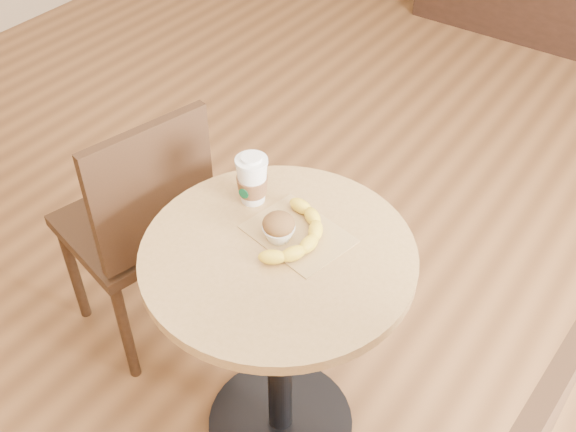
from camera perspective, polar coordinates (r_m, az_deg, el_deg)
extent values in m
cylinder|color=black|center=(2.16, -0.64, -17.01)|extent=(0.44, 0.44, 0.02)
cylinder|color=black|center=(1.86, -0.73, -11.20)|extent=(0.07, 0.07, 0.72)
cylinder|color=#A9834D|center=(1.59, -0.84, -3.34)|extent=(0.66, 0.66, 0.03)
cube|color=#311E11|center=(2.15, -13.01, -0.74)|extent=(0.48, 0.48, 0.04)
cylinder|color=#311E11|center=(2.47, -10.93, -0.84)|extent=(0.04, 0.04, 0.44)
cylinder|color=#311E11|center=(2.38, -17.71, -4.40)|extent=(0.04, 0.04, 0.44)
cylinder|color=#311E11|center=(2.25, -6.33, -5.20)|extent=(0.04, 0.04, 0.44)
cylinder|color=#311E11|center=(2.16, -13.62, -9.36)|extent=(0.04, 0.04, 0.44)
cube|color=#311E11|center=(1.87, -11.35, 2.06)|extent=(0.12, 0.37, 0.41)
cube|color=#A78551|center=(1.62, 0.86, -1.51)|extent=(0.27, 0.22, 0.00)
cylinder|color=white|center=(1.64, -3.12, 4.66)|extent=(0.08, 0.08, 0.01)
cylinder|color=white|center=(1.63, -3.13, 4.92)|extent=(0.05, 0.05, 0.01)
cylinder|color=#08512D|center=(1.66, -3.78, 1.89)|extent=(0.03, 0.00, 0.03)
ellipsoid|color=brown|center=(1.57, -0.80, -0.67)|extent=(0.08, 0.08, 0.05)
ellipsoid|color=#FDF0CA|center=(1.56, -0.80, -0.24)|extent=(0.03, 0.03, 0.02)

